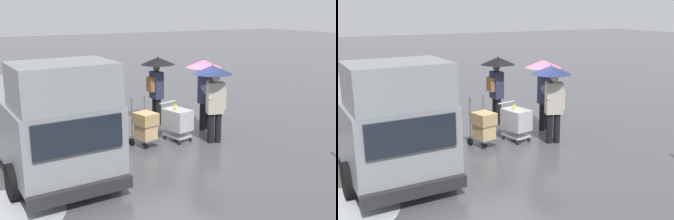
{
  "view_description": "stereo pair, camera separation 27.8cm",
  "coord_description": "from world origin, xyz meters",
  "views": [
    {
      "loc": [
        5.11,
        9.26,
        3.57
      ],
      "look_at": [
        0.29,
        0.65,
        1.05
      ],
      "focal_mm": 43.02,
      "sensor_mm": 36.0,
      "label": 1
    },
    {
      "loc": [
        4.86,
        9.39,
        3.57
      ],
      "look_at": [
        0.29,
        0.65,
        1.05
      ],
      "focal_mm": 43.02,
      "sensor_mm": 36.0,
      "label": 2
    }
  ],
  "objects": [
    {
      "name": "hand_dolly_boxes",
      "position": [
        0.7,
        0.16,
        0.57
      ],
      "size": [
        0.66,
        0.8,
        1.32
      ],
      "color": "#515156",
      "rests_on": "ground"
    },
    {
      "name": "pedestrian_black_side",
      "position": [
        -1.03,
        0.75,
        1.57
      ],
      "size": [
        1.04,
        1.04,
        2.15
      ],
      "color": "black",
      "rests_on": "ground"
    },
    {
      "name": "ground_plane",
      "position": [
        0.0,
        0.0,
        0.0
      ],
      "size": [
        90.0,
        90.0,
        0.0
      ],
      "primitive_type": "plane",
      "color": "#4C4C51"
    },
    {
      "name": "shopping_cart_vendor",
      "position": [
        -0.29,
        0.13,
        0.57
      ],
      "size": [
        0.71,
        0.91,
        1.04
      ],
      "color": "#B2B2B7",
      "rests_on": "ground"
    },
    {
      "name": "pedestrian_pink_side",
      "position": [
        -1.49,
        -0.34,
        1.58
      ],
      "size": [
        1.04,
        1.04,
        2.15
      ],
      "color": "black",
      "rests_on": "ground"
    },
    {
      "name": "slush_patch_under_van",
      "position": [
        3.03,
        1.25,
        0.0
      ],
      "size": [
        1.63,
        1.63,
        0.01
      ],
      "primitive_type": "cylinder",
      "color": "#ADAFB5",
      "rests_on": "ground"
    },
    {
      "name": "cargo_van_parked_right",
      "position": [
        3.3,
        0.27,
        1.18
      ],
      "size": [
        2.37,
        5.42,
        2.6
      ],
      "color": "gray",
      "rests_on": "ground"
    },
    {
      "name": "pedestrian_white_side",
      "position": [
        -0.55,
        -1.56,
        1.57
      ],
      "size": [
        1.04,
        1.04,
        2.15
      ],
      "color": "black",
      "rests_on": "ground"
    }
  ]
}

